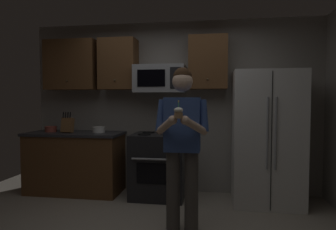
% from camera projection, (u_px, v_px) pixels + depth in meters
% --- Properties ---
extents(wall_back, '(4.40, 0.10, 2.60)m').
position_uv_depth(wall_back, '(173.00, 107.00, 4.73)').
color(wall_back, gray).
rests_on(wall_back, ground).
extents(oven_range, '(0.76, 0.70, 0.93)m').
position_uv_depth(oven_range, '(159.00, 165.00, 4.41)').
color(oven_range, black).
rests_on(oven_range, ground).
extents(microwave, '(0.74, 0.41, 0.40)m').
position_uv_depth(microwave, '(160.00, 79.00, 4.47)').
color(microwave, '#9EA0A5').
extents(refrigerator, '(0.90, 0.75, 1.80)m').
position_uv_depth(refrigerator, '(267.00, 138.00, 4.11)').
color(refrigerator, white).
rests_on(refrigerator, ground).
extents(cabinet_row_upper, '(2.78, 0.36, 0.76)m').
position_uv_depth(cabinet_row_upper, '(123.00, 64.00, 4.59)').
color(cabinet_row_upper, brown).
extents(counter_left, '(1.44, 0.66, 0.92)m').
position_uv_depth(counter_left, '(75.00, 162.00, 4.64)').
color(counter_left, brown).
rests_on(counter_left, ground).
extents(knife_block, '(0.16, 0.15, 0.32)m').
position_uv_depth(knife_block, '(68.00, 125.00, 4.57)').
color(knife_block, brown).
rests_on(knife_block, counter_left).
extents(bowl_large_white, '(0.19, 0.19, 0.09)m').
position_uv_depth(bowl_large_white, '(99.00, 130.00, 4.58)').
color(bowl_large_white, white).
rests_on(bowl_large_white, counter_left).
extents(bowl_small_colored, '(0.18, 0.18, 0.09)m').
position_uv_depth(bowl_small_colored, '(51.00, 129.00, 4.69)').
color(bowl_small_colored, '#B24C3F').
rests_on(bowl_small_colored, counter_left).
extents(person, '(0.60, 0.48, 1.76)m').
position_uv_depth(person, '(182.00, 139.00, 3.26)').
color(person, '#4C4742').
rests_on(person, ground).
extents(cupcake, '(0.09, 0.09, 0.17)m').
position_uv_depth(cupcake, '(179.00, 113.00, 2.92)').
color(cupcake, '#A87F56').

